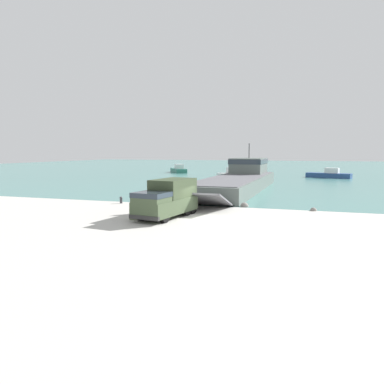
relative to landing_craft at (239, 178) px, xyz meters
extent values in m
plane|color=#B7B5AD|center=(1.49, -23.82, -1.53)|extent=(240.00, 240.00, 0.00)
cube|color=#477F7A|center=(1.49, 72.21, -1.53)|extent=(240.00, 180.00, 0.01)
cube|color=#56605B|center=(-0.03, -2.43, -0.62)|extent=(7.49, 30.16, 1.83)
cube|color=#56565B|center=(-0.03, -2.43, 0.33)|extent=(6.91, 28.95, 0.08)
cube|color=#56605B|center=(0.10, 7.90, 1.56)|extent=(5.08, 8.48, 2.53)
cube|color=#28333D|center=(0.10, 7.90, 2.29)|extent=(5.23, 8.57, 0.76)
cylinder|color=#3F3F42|center=(0.10, 7.90, 4.02)|extent=(0.16, 0.16, 2.40)
cube|color=#56565B|center=(-0.26, -20.26, -0.58)|extent=(6.11, 5.73, 1.90)
cube|color=#3D4C33|center=(-1.33, -25.24, -0.56)|extent=(3.58, 7.13, 1.21)
cube|color=#3D4C33|center=(-1.67, -27.47, 0.43)|extent=(2.75, 2.66, 0.78)
cube|color=#28333D|center=(-1.67, -27.47, 0.63)|extent=(2.83, 2.69, 0.39)
cube|color=#344129|center=(-1.16, -24.10, 0.83)|extent=(3.10, 4.62, 1.57)
cube|color=#2D2D2D|center=(-1.83, -28.53, -1.02)|extent=(2.64, 0.63, 0.32)
cylinder|color=black|center=(-0.58, -27.49, -0.98)|extent=(0.54, 1.16, 1.12)
cylinder|color=black|center=(-2.72, -27.17, -0.98)|extent=(0.54, 1.16, 1.12)
cylinder|color=black|center=(-0.03, -23.86, -0.98)|extent=(0.54, 1.16, 1.12)
cylinder|color=black|center=(-2.16, -23.53, -0.98)|extent=(0.54, 1.16, 1.12)
cylinder|color=black|center=(0.14, -22.77, -0.98)|extent=(0.54, 1.16, 1.12)
cylinder|color=black|center=(-2.00, -22.45, -0.98)|extent=(0.54, 1.16, 1.12)
cylinder|color=#6B664C|center=(-4.27, -24.23, -1.10)|extent=(0.14, 0.14, 0.87)
cylinder|color=#6B664C|center=(-4.29, -24.05, -1.10)|extent=(0.14, 0.14, 0.87)
cube|color=#6B664C|center=(-4.28, -24.14, -0.32)|extent=(0.31, 0.47, 0.69)
sphere|color=tan|center=(-4.28, -24.14, 0.15)|extent=(0.24, 0.24, 0.24)
cube|color=white|center=(-5.11, 22.57, -1.01)|extent=(6.70, 7.78, 1.05)
cube|color=silver|center=(-5.49, 22.08, 0.09)|extent=(2.67, 2.85, 1.16)
cube|color=#2D7060|center=(-22.64, 36.26, -1.02)|extent=(6.50, 8.07, 1.03)
cube|color=silver|center=(-22.33, 35.77, 0.06)|extent=(2.87, 3.01, 1.13)
cube|color=navy|center=(13.32, 28.00, -1.04)|extent=(9.13, 4.59, 0.98)
cube|color=silver|center=(13.96, 27.81, -0.01)|extent=(2.98, 2.21, 1.08)
cylinder|color=#333338|center=(-9.07, -18.86, -1.29)|extent=(0.28, 0.28, 0.48)
sphere|color=#333338|center=(-9.07, -18.86, -0.97)|extent=(0.32, 0.32, 0.32)
cube|color=#566042|center=(-3.35, -26.66, -1.09)|extent=(0.95, 1.11, 0.88)
sphere|color=gray|center=(3.84, -17.24, -1.53)|extent=(0.85, 0.85, 0.85)
sphere|color=#66605B|center=(-7.52, -17.40, -1.53)|extent=(1.35, 1.35, 1.35)
sphere|color=gray|center=(10.41, -17.76, -1.53)|extent=(0.61, 0.61, 0.61)
camera|label=1|loc=(10.25, -53.99, 4.03)|focal=35.00mm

